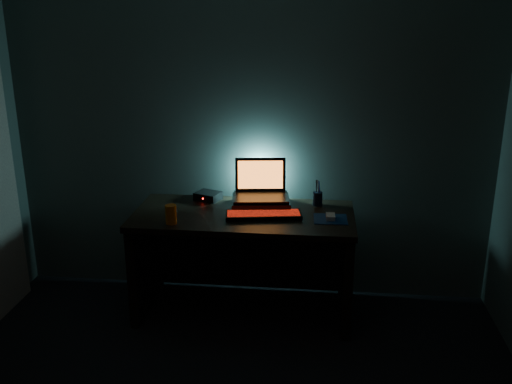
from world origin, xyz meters
TOP-DOWN VIEW (x-y plane):
  - room at (0.00, 0.00)m, footprint 3.50×4.00m
  - desk at (0.00, 1.67)m, footprint 1.50×0.70m
  - riser at (0.10, 1.77)m, footprint 0.43×0.35m
  - laptop at (0.10, 1.82)m, footprint 0.41×0.33m
  - keyboard at (0.14, 1.56)m, footprint 0.52×0.24m
  - mousepad at (0.59, 1.57)m, footprint 0.23×0.21m
  - mouse at (0.59, 1.57)m, footprint 0.06×0.10m
  - pen_cup at (0.50, 1.84)m, footprint 0.08×0.08m
  - juice_glass at (-0.44, 1.38)m, footprint 0.09×0.09m
  - router at (-0.29, 1.88)m, footprint 0.21×0.19m

SIDE VIEW (x-z plane):
  - desk at x=0.00m, z-range 0.12..0.87m
  - mousepad at x=0.59m, z-range 0.75..0.75m
  - keyboard at x=0.14m, z-range 0.75..0.78m
  - mouse at x=0.59m, z-range 0.75..0.78m
  - router at x=-0.29m, z-range 0.75..0.81m
  - riser at x=0.10m, z-range 0.75..0.81m
  - pen_cup at x=0.50m, z-range 0.75..0.85m
  - juice_glass at x=-0.44m, z-range 0.75..0.88m
  - laptop at x=0.10m, z-range 0.74..1.00m
  - room at x=0.00m, z-range 0.00..2.50m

